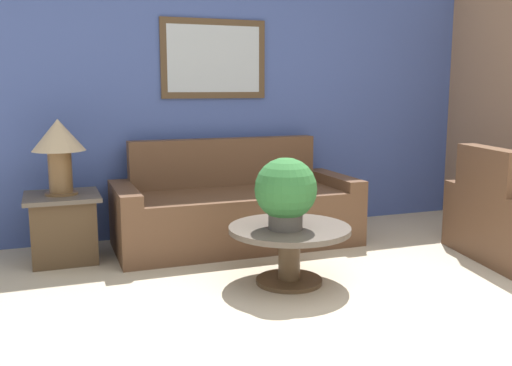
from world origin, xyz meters
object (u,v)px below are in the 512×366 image
object	(u,v)px
coffee_table	(289,242)
side_table	(64,227)
potted_plant_on_table	(286,191)
couch_main	(235,211)
table_lamp	(59,144)

from	to	relation	value
coffee_table	side_table	xyz separation A→B (m)	(-1.53, 1.16, -0.03)
potted_plant_on_table	couch_main	bearing A→B (deg)	88.81
table_lamp	coffee_table	bearing A→B (deg)	-37.30
side_table	potted_plant_on_table	distance (m)	1.95
couch_main	coffee_table	distance (m)	1.16
couch_main	table_lamp	world-z (taller)	table_lamp
couch_main	side_table	bearing A→B (deg)	179.79
side_table	table_lamp	xyz separation A→B (m)	(-0.00, 0.00, 0.69)
couch_main	potted_plant_on_table	size ratio (longest dim) A/B	4.24
coffee_table	side_table	distance (m)	1.92
coffee_table	potted_plant_on_table	bearing A→B (deg)	-134.99
potted_plant_on_table	side_table	bearing A→B (deg)	140.25
couch_main	potted_plant_on_table	bearing A→B (deg)	-91.19
table_lamp	potted_plant_on_table	world-z (taller)	table_lamp
couch_main	coffee_table	size ratio (longest dim) A/B	2.44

